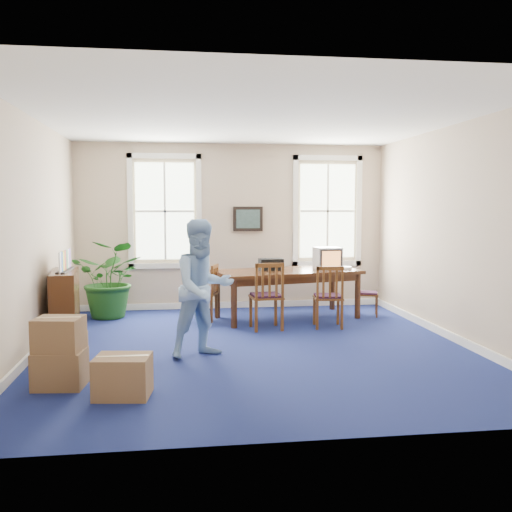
{
  "coord_description": "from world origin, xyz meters",
  "views": [
    {
      "loc": [
        -1.07,
        -7.85,
        2.0
      ],
      "look_at": [
        0.1,
        0.6,
        1.25
      ],
      "focal_mm": 40.0,
      "sensor_mm": 36.0,
      "label": 1
    }
  ],
  "objects": [
    {
      "name": "chair_end_left",
      "position": [
        -0.63,
        2.06,
        0.49
      ],
      "size": [
        0.56,
        0.56,
        0.98
      ],
      "primitive_type": null,
      "rotation": [
        0.0,
        0.0,
        -1.88
      ],
      "color": "brown",
      "rests_on": "ground"
    },
    {
      "name": "window_left",
      "position": [
        -1.3,
        3.23,
        1.9
      ],
      "size": [
        1.4,
        0.12,
        2.2
      ],
      "primitive_type": null,
      "color": "white",
      "rests_on": "ground"
    },
    {
      "name": "baseboard_right",
      "position": [
        2.97,
        0.0,
        0.06
      ],
      "size": [
        0.04,
        6.5,
        0.12
      ],
      "primitive_type": "cube",
      "color": "white",
      "rests_on": "ground"
    },
    {
      "name": "chair_near_left",
      "position": [
        0.35,
        1.2,
        0.55
      ],
      "size": [
        0.53,
        0.53,
        1.1
      ],
      "primitive_type": null,
      "rotation": [
        0.0,
        0.0,
        3.22
      ],
      "color": "brown",
      "rests_on": "ground"
    },
    {
      "name": "baseboard_left",
      "position": [
        -2.97,
        0.0,
        0.06
      ],
      "size": [
        0.04,
        6.5,
        0.12
      ],
      "primitive_type": "cube",
      "color": "white",
      "rests_on": "ground"
    },
    {
      "name": "cardboard_boxes",
      "position": [
        -2.17,
        -1.35,
        0.41
      ],
      "size": [
        1.55,
        1.55,
        0.82
      ],
      "primitive_type": null,
      "rotation": [
        0.0,
        0.0,
        -0.08
      ],
      "color": "olive",
      "rests_on": "ground"
    },
    {
      "name": "window_right",
      "position": [
        1.9,
        3.23,
        1.9
      ],
      "size": [
        1.4,
        0.12,
        2.2
      ],
      "primitive_type": null,
      "color": "white",
      "rests_on": "ground"
    },
    {
      "name": "wall_right",
      "position": [
        3.0,
        0.0,
        1.6
      ],
      "size": [
        0.0,
        6.5,
        6.5
      ],
      "primitive_type": "plane",
      "rotation": [
        1.57,
        0.0,
        -1.57
      ],
      "color": "#BFA88E",
      "rests_on": "ground"
    },
    {
      "name": "wall_front",
      "position": [
        0.0,
        -3.25,
        1.6
      ],
      "size": [
        6.5,
        0.0,
        6.5
      ],
      "primitive_type": "plane",
      "rotation": [
        -1.57,
        0.0,
        0.0
      ],
      "color": "#BFA88E",
      "rests_on": "ground"
    },
    {
      "name": "man",
      "position": [
        -0.74,
        -0.36,
        0.91
      ],
      "size": [
        1.1,
        1.0,
        1.83
      ],
      "primitive_type": "imported",
      "rotation": [
        0.0,
        0.0,
        0.43
      ],
      "color": "#8CB6E6",
      "rests_on": "ground"
    },
    {
      "name": "conference_table",
      "position": [
        0.87,
        2.06,
        0.43
      ],
      "size": [
        2.72,
        1.68,
        0.86
      ],
      "primitive_type": null,
      "rotation": [
        0.0,
        0.0,
        0.22
      ],
      "color": "#3F2110",
      "rests_on": "ground"
    },
    {
      "name": "wall_picture",
      "position": [
        0.3,
        3.2,
        1.75
      ],
      "size": [
        0.58,
        0.06,
        0.48
      ],
      "primitive_type": null,
      "color": "black",
      "rests_on": "ground"
    },
    {
      "name": "ceiling",
      "position": [
        0.0,
        0.0,
        3.2
      ],
      "size": [
        6.5,
        6.5,
        0.0
      ],
      "primitive_type": "plane",
      "rotation": [
        3.14,
        0.0,
        0.0
      ],
      "color": "white",
      "rests_on": "ground"
    },
    {
      "name": "brochure_rack",
      "position": [
        -2.73,
        0.9,
        1.13
      ],
      "size": [
        0.28,
        0.76,
        0.33
      ],
      "primitive_type": null,
      "rotation": [
        0.0,
        0.0,
        0.2
      ],
      "color": "#99999E",
      "rests_on": "credenza"
    },
    {
      "name": "crt_tv",
      "position": [
        1.61,
        2.12,
        1.06
      ],
      "size": [
        0.47,
        0.51,
        0.4
      ],
      "primitive_type": null,
      "rotation": [
        0.0,
        0.0,
        0.07
      ],
      "color": "#B7B7BC",
      "rests_on": "conference_table"
    },
    {
      "name": "floor",
      "position": [
        0.0,
        0.0,
        0.0
      ],
      "size": [
        6.5,
        6.5,
        0.0
      ],
      "primitive_type": "plane",
      "color": "navy",
      "rests_on": "ground"
    },
    {
      "name": "potted_plant",
      "position": [
        -2.25,
        2.53,
        0.7
      ],
      "size": [
        1.49,
        1.38,
        1.4
      ],
      "primitive_type": "imported",
      "rotation": [
        0.0,
        0.0,
        -0.26
      ],
      "color": "#184714",
      "rests_on": "ground"
    },
    {
      "name": "credenza",
      "position": [
        -2.75,
        0.9,
        0.48
      ],
      "size": [
        0.49,
        1.26,
        0.97
      ],
      "primitive_type": "cube",
      "rotation": [
        0.0,
        0.0,
        0.11
      ],
      "color": "#3F2110",
      "rests_on": "ground"
    },
    {
      "name": "wall_left",
      "position": [
        -3.0,
        0.0,
        1.6
      ],
      "size": [
        0.0,
        6.5,
        6.5
      ],
      "primitive_type": "plane",
      "rotation": [
        1.57,
        0.0,
        1.57
      ],
      "color": "#BFA88E",
      "rests_on": "ground"
    },
    {
      "name": "chair_end_right",
      "position": [
        2.36,
        2.06,
        0.42
      ],
      "size": [
        0.47,
        0.47,
        0.84
      ],
      "primitive_type": null,
      "rotation": [
        0.0,
        0.0,
        1.26
      ],
      "color": "brown",
      "rests_on": "ground"
    },
    {
      "name": "game_console",
      "position": [
        1.96,
        2.06,
        0.88
      ],
      "size": [
        0.18,
        0.21,
        0.05
      ],
      "primitive_type": "cube",
      "rotation": [
        0.0,
        0.0,
        -0.12
      ],
      "color": "white",
      "rests_on": "conference_table"
    },
    {
      "name": "baseboard_back",
      "position": [
        0.0,
        3.22,
        0.06
      ],
      "size": [
        6.0,
        0.04,
        0.12
      ],
      "primitive_type": "cube",
      "color": "white",
      "rests_on": "ground"
    },
    {
      "name": "wall_back",
      "position": [
        0.0,
        3.25,
        1.6
      ],
      "size": [
        6.5,
        0.0,
        6.5
      ],
      "primitive_type": "plane",
      "rotation": [
        1.57,
        0.0,
        0.0
      ],
      "color": "#BFA88E",
      "rests_on": "ground"
    },
    {
      "name": "equipment_bag",
      "position": [
        0.58,
        2.12,
        0.96
      ],
      "size": [
        0.43,
        0.3,
        0.21
      ],
      "primitive_type": "cube",
      "rotation": [
        0.0,
        0.0,
        0.07
      ],
      "color": "black",
      "rests_on": "conference_table"
    },
    {
      "name": "chair_near_right",
      "position": [
        1.38,
        1.2,
        0.52
      ],
      "size": [
        0.52,
        0.52,
        1.03
      ],
      "primitive_type": null,
      "rotation": [
        0.0,
        0.0,
        3.02
      ],
      "color": "brown",
      "rests_on": "ground"
    }
  ]
}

